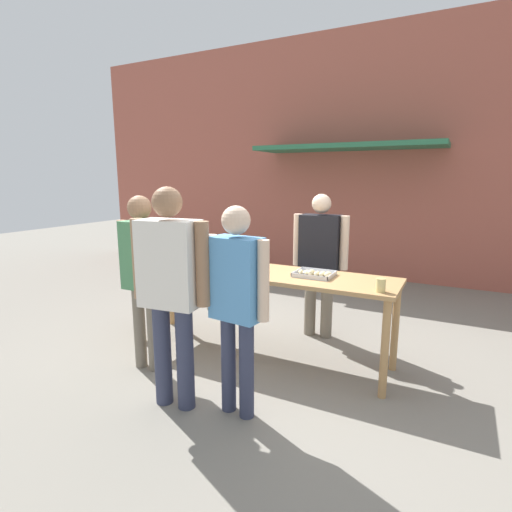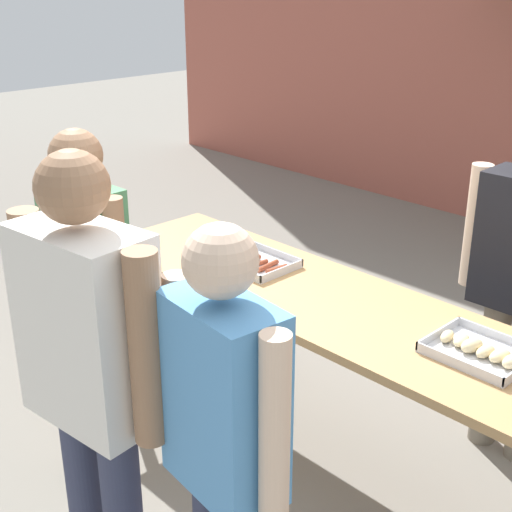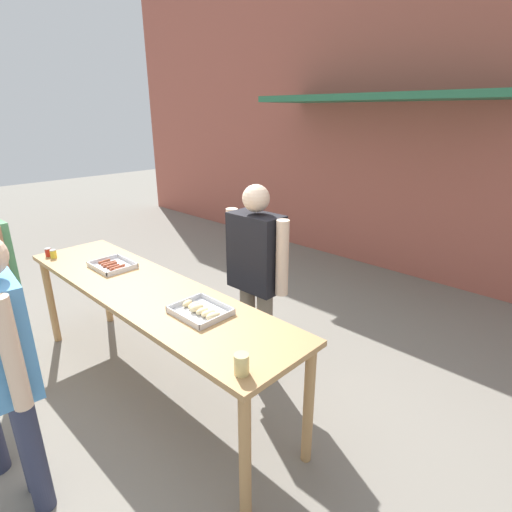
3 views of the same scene
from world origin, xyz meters
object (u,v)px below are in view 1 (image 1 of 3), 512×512
object	(u,v)px
food_tray_buns	(315,274)
person_customer_holding_hotdog	(143,267)
food_tray_sausages	(209,262)
condiment_jar_ketchup	(150,259)
condiment_jar_mustard	(143,259)
person_customer_waiting_in_line	(171,281)
beer_cup	(381,285)
person_customer_with_cup	(237,294)
person_server_behind_table	(320,254)

from	to	relation	value
food_tray_buns	person_customer_holding_hotdog	distance (m)	1.67
food_tray_sausages	condiment_jar_ketchup	distance (m)	0.68
food_tray_sausages	condiment_jar_mustard	xyz separation A→B (m)	(-0.71, -0.28, 0.03)
food_tray_buns	person_customer_waiting_in_line	distance (m)	1.47
food_tray_sausages	food_tray_buns	distance (m)	1.25
beer_cup	person_customer_holding_hotdog	size ratio (longest dim) A/B	0.07
condiment_jar_mustard	beer_cup	world-z (taller)	beer_cup
beer_cup	person_customer_with_cup	xyz separation A→B (m)	(-0.93, -0.83, 0.02)
condiment_jar_ketchup	person_customer_waiting_in_line	bearing A→B (deg)	-41.53
person_customer_waiting_in_line	food_tray_sausages	bearing A→B (deg)	-75.74
beer_cup	person_customer_waiting_in_line	bearing A→B (deg)	-146.30
condiment_jar_mustard	person_customer_holding_hotdog	xyz separation A→B (m)	(0.52, -0.56, 0.07)
person_customer_holding_hotdog	food_tray_buns	bearing A→B (deg)	-151.21
person_server_behind_table	person_customer_holding_hotdog	distance (m)	2.02
food_tray_buns	condiment_jar_mustard	bearing A→B (deg)	-171.78
beer_cup	person_customer_holding_hotdog	bearing A→B (deg)	-164.87
condiment_jar_ketchup	person_customer_holding_hotdog	distance (m)	0.72
beer_cup	person_customer_waiting_in_line	xyz separation A→B (m)	(-1.45, -0.97, 0.09)
condiment_jar_mustard	condiment_jar_ketchup	world-z (taller)	same
person_server_behind_table	food_tray_buns	bearing A→B (deg)	-76.31
person_customer_holding_hotdog	person_customer_waiting_in_line	bearing A→B (deg)	147.50
person_customer_with_cup	person_customer_waiting_in_line	xyz separation A→B (m)	(-0.53, -0.14, 0.07)
food_tray_sausages	person_customer_waiting_in_line	xyz separation A→B (m)	(0.47, -1.24, 0.13)
person_server_behind_table	person_customer_waiting_in_line	bearing A→B (deg)	-107.38
food_tray_sausages	condiment_jar_ketchup	bearing A→B (deg)	-156.80
food_tray_sausages	person_customer_with_cup	distance (m)	1.49
person_customer_waiting_in_line	person_server_behind_table	bearing A→B (deg)	-112.70
person_customer_with_cup	person_customer_holding_hotdog	bearing A→B (deg)	-6.39
condiment_jar_ketchup	beer_cup	distance (m)	2.55
food_tray_sausages	person_customer_with_cup	xyz separation A→B (m)	(1.00, -1.10, 0.06)
person_customer_with_cup	food_tray_buns	bearing A→B (deg)	-96.77
food_tray_buns	condiment_jar_ketchup	world-z (taller)	condiment_jar_ketchup
person_server_behind_table	food_tray_sausages	bearing A→B (deg)	-145.62
condiment_jar_ketchup	person_customer_with_cup	size ratio (longest dim) A/B	0.05
food_tray_buns	beer_cup	size ratio (longest dim) A/B	3.20
person_server_behind_table	person_customer_holding_hotdog	size ratio (longest dim) A/B	0.99
condiment_jar_mustard	person_server_behind_table	bearing A→B (deg)	30.44
food_tray_buns	beer_cup	xyz separation A→B (m)	(0.68, -0.27, 0.04)
food_tray_buns	condiment_jar_ketchup	distance (m)	1.89
condiment_jar_ketchup	person_server_behind_table	distance (m)	1.96
person_customer_with_cup	person_server_behind_table	bearing A→B (deg)	-85.58
beer_cup	person_server_behind_table	distance (m)	1.34
food_tray_buns	person_customer_with_cup	xyz separation A→B (m)	(-0.25, -1.10, 0.06)
condiment_jar_mustard	person_customer_waiting_in_line	world-z (taller)	person_customer_waiting_in_line
food_tray_sausages	person_customer_waiting_in_line	distance (m)	1.33
person_customer_holding_hotdog	person_customer_waiting_in_line	size ratio (longest dim) A/B	0.95
person_customer_holding_hotdog	person_customer_with_cup	distance (m)	1.22
condiment_jar_ketchup	food_tray_sausages	bearing A→B (deg)	23.20
beer_cup	person_customer_with_cup	distance (m)	1.25
food_tray_sausages	person_customer_holding_hotdog	bearing A→B (deg)	-102.88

